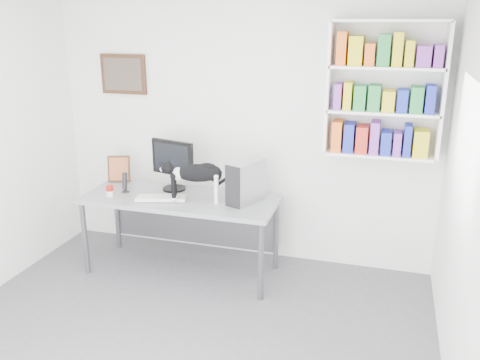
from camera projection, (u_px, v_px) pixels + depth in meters
The scene contains 11 objects.
room at pixel (156, 191), 3.43m from camera, with size 4.01×4.01×2.70m.
bookshelf at pixel (384, 90), 4.58m from camera, with size 1.03×0.28×1.24m, color white.
wall_art at pixel (123, 74), 5.42m from camera, with size 0.52×0.04×0.42m, color #472D17.
desk at pixel (181, 235), 5.09m from camera, with size 1.91×0.74×0.80m, color gray.
monitor at pixel (173, 165), 5.11m from camera, with size 0.49×0.24×0.53m, color black.
keyboard at pixel (161, 198), 4.89m from camera, with size 0.48×0.18×0.04m, color silver.
pc_tower at pixel (246, 182), 4.78m from camera, with size 0.18×0.40×0.40m, color #A5A5A9.
speaker at pixel (125, 182), 5.08m from camera, with size 0.09×0.09×0.21m, color black.
leaning_print at pixel (119, 168), 5.41m from camera, with size 0.24×0.09×0.29m, color #472D17.
soup_can at pixel (110, 191), 4.99m from camera, with size 0.07×0.07×0.10m, color #A0150D.
cat at pixel (197, 183), 4.76m from camera, with size 0.65×0.17×0.40m, color black, non-canonical shape.
Camera 1 is at (1.47, -2.95, 2.46)m, focal length 38.00 mm.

